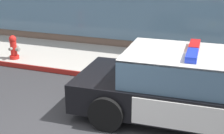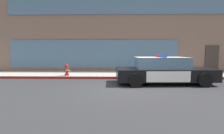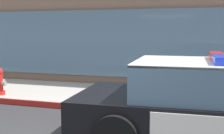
{
  "view_description": "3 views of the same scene",
  "coord_description": "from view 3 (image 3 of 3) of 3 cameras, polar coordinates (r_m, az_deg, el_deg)",
  "views": [
    {
      "loc": [
        2.43,
        -4.79,
        3.15
      ],
      "look_at": [
        0.16,
        1.48,
        0.75
      ],
      "focal_mm": 50.45,
      "sensor_mm": 36.0,
      "label": 1
    },
    {
      "loc": [
        -0.4,
        -7.66,
        1.72
      ],
      "look_at": [
        -0.62,
        2.68,
        0.71
      ],
      "focal_mm": 27.0,
      "sensor_mm": 36.0,
      "label": 2
    },
    {
      "loc": [
        1.68,
        -3.81,
        1.87
      ],
      "look_at": [
        -0.04,
        1.86,
        1.13
      ],
      "focal_mm": 47.37,
      "sensor_mm": 36.0,
      "label": 3
    }
  ],
  "objects": [
    {
      "name": "sidewalk",
      "position": [
        7.95,
        4.27,
        -5.92
      ],
      "size": [
        48.0,
        2.65,
        0.15
      ],
      "primitive_type": "cube",
      "color": "#B2ADA3",
      "rests_on": "ground"
    },
    {
      "name": "curb_red_paint",
      "position": [
        6.69,
        1.73,
        -8.42
      ],
      "size": [
        28.8,
        0.04,
        0.14
      ],
      "primitive_type": "cube",
      "color": "maroon",
      "rests_on": "ground"
    }
  ]
}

